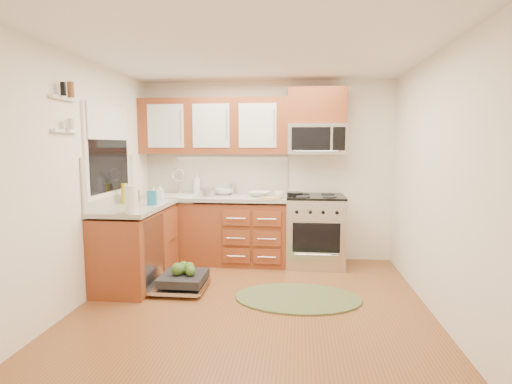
# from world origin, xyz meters

# --- Properties ---
(floor) EXTENTS (3.50, 3.50, 0.00)m
(floor) POSITION_xyz_m (0.00, 0.00, 0.00)
(floor) COLOR brown
(floor) RESTS_ON ground
(ceiling) EXTENTS (3.50, 3.50, 0.00)m
(ceiling) POSITION_xyz_m (0.00, 0.00, 2.50)
(ceiling) COLOR white
(ceiling) RESTS_ON ground
(wall_back) EXTENTS (3.50, 0.04, 2.50)m
(wall_back) POSITION_xyz_m (0.00, 1.75, 1.25)
(wall_back) COLOR white
(wall_back) RESTS_ON ground
(wall_front) EXTENTS (3.50, 0.04, 2.50)m
(wall_front) POSITION_xyz_m (0.00, -1.75, 1.25)
(wall_front) COLOR white
(wall_front) RESTS_ON ground
(wall_left) EXTENTS (0.04, 3.50, 2.50)m
(wall_left) POSITION_xyz_m (-1.75, 0.00, 1.25)
(wall_left) COLOR white
(wall_left) RESTS_ON ground
(wall_right) EXTENTS (0.04, 3.50, 2.50)m
(wall_right) POSITION_xyz_m (1.75, 0.00, 1.25)
(wall_right) COLOR white
(wall_right) RESTS_ON ground
(base_cabinet_back) EXTENTS (2.05, 0.60, 0.85)m
(base_cabinet_back) POSITION_xyz_m (-0.73, 1.45, 0.42)
(base_cabinet_back) COLOR brown
(base_cabinet_back) RESTS_ON ground
(base_cabinet_left) EXTENTS (0.60, 1.25, 0.85)m
(base_cabinet_left) POSITION_xyz_m (-1.45, 0.52, 0.42)
(base_cabinet_left) COLOR brown
(base_cabinet_left) RESTS_ON ground
(countertop_back) EXTENTS (2.07, 0.64, 0.05)m
(countertop_back) POSITION_xyz_m (-0.72, 1.44, 0.90)
(countertop_back) COLOR #ABA89C
(countertop_back) RESTS_ON base_cabinet_back
(countertop_left) EXTENTS (0.64, 1.27, 0.05)m
(countertop_left) POSITION_xyz_m (-1.44, 0.53, 0.90)
(countertop_left) COLOR #ABA89C
(countertop_left) RESTS_ON base_cabinet_left
(backsplash_back) EXTENTS (2.05, 0.02, 0.57)m
(backsplash_back) POSITION_xyz_m (-0.73, 1.74, 1.21)
(backsplash_back) COLOR beige
(backsplash_back) RESTS_ON ground
(backsplash_left) EXTENTS (0.02, 1.25, 0.57)m
(backsplash_left) POSITION_xyz_m (-1.74, 0.52, 1.21)
(backsplash_left) COLOR beige
(backsplash_left) RESTS_ON ground
(upper_cabinets) EXTENTS (2.05, 0.35, 0.75)m
(upper_cabinets) POSITION_xyz_m (-0.73, 1.57, 1.88)
(upper_cabinets) COLOR brown
(upper_cabinets) RESTS_ON ground
(cabinet_over_mw) EXTENTS (0.76, 0.35, 0.47)m
(cabinet_over_mw) POSITION_xyz_m (0.68, 1.57, 2.13)
(cabinet_over_mw) COLOR brown
(cabinet_over_mw) RESTS_ON ground
(range) EXTENTS (0.76, 0.64, 0.95)m
(range) POSITION_xyz_m (0.68, 1.43, 0.47)
(range) COLOR silver
(range) RESTS_ON ground
(microwave) EXTENTS (0.76, 0.38, 0.40)m
(microwave) POSITION_xyz_m (0.68, 1.55, 1.70)
(microwave) COLOR silver
(microwave) RESTS_ON ground
(sink) EXTENTS (0.62, 0.50, 0.26)m
(sink) POSITION_xyz_m (-1.25, 1.42, 0.80)
(sink) COLOR white
(sink) RESTS_ON ground
(dishwasher) EXTENTS (0.70, 0.60, 0.20)m
(dishwasher) POSITION_xyz_m (-0.86, 0.30, 0.10)
(dishwasher) COLOR silver
(dishwasher) RESTS_ON ground
(window) EXTENTS (0.03, 1.05, 1.05)m
(window) POSITION_xyz_m (-1.74, 0.50, 1.55)
(window) COLOR white
(window) RESTS_ON ground
(window_blind) EXTENTS (0.02, 0.96, 0.40)m
(window_blind) POSITION_xyz_m (-1.71, 0.50, 1.88)
(window_blind) COLOR white
(window_blind) RESTS_ON ground
(shelf_upper) EXTENTS (0.04, 0.40, 0.03)m
(shelf_upper) POSITION_xyz_m (-1.72, -0.35, 2.05)
(shelf_upper) COLOR white
(shelf_upper) RESTS_ON ground
(shelf_lower) EXTENTS (0.04, 0.40, 0.03)m
(shelf_lower) POSITION_xyz_m (-1.72, -0.35, 1.75)
(shelf_lower) COLOR white
(shelf_lower) RESTS_ON ground
(rug) EXTENTS (1.44, 1.03, 0.02)m
(rug) POSITION_xyz_m (0.45, 0.18, 0.01)
(rug) COLOR brown
(rug) RESTS_ON ground
(skillet) EXTENTS (0.28, 0.28, 0.04)m
(skillet) POSITION_xyz_m (0.40, 1.43, 0.97)
(skillet) COLOR black
(skillet) RESTS_ON range
(stock_pot) EXTENTS (0.25, 0.25, 0.12)m
(stock_pot) POSITION_xyz_m (-0.77, 1.33, 0.99)
(stock_pot) COLOR silver
(stock_pot) RESTS_ON countertop_back
(cutting_board) EXTENTS (0.27, 0.17, 0.02)m
(cutting_board) POSITION_xyz_m (0.09, 1.22, 0.93)
(cutting_board) COLOR tan
(cutting_board) RESTS_ON countertop_back
(canister) EXTENTS (0.12, 0.12, 0.15)m
(canister) POSITION_xyz_m (-0.48, 1.65, 1.00)
(canister) COLOR silver
(canister) RESTS_ON countertop_back
(paper_towel_roll) EXTENTS (0.16, 0.16, 0.29)m
(paper_towel_roll) POSITION_xyz_m (-1.25, -0.02, 1.07)
(paper_towel_roll) COLOR white
(paper_towel_roll) RESTS_ON countertop_left
(mustard_bottle) EXTENTS (0.08, 0.08, 0.24)m
(mustard_bottle) POSITION_xyz_m (-1.62, 0.63, 1.04)
(mustard_bottle) COLOR gold
(mustard_bottle) RESTS_ON countertop_left
(red_bottle) EXTENTS (0.07, 0.07, 0.22)m
(red_bottle) POSITION_xyz_m (-1.30, 0.00, 1.04)
(red_bottle) COLOR #AD0E13
(red_bottle) RESTS_ON countertop_left
(wooden_box) EXTENTS (0.17, 0.15, 0.14)m
(wooden_box) POSITION_xyz_m (-1.58, 0.80, 0.99)
(wooden_box) COLOR brown
(wooden_box) RESTS_ON countertop_left
(blue_carton) EXTENTS (0.10, 0.06, 0.16)m
(blue_carton) POSITION_xyz_m (-1.25, 0.55, 1.01)
(blue_carton) COLOR teal
(blue_carton) RESTS_ON countertop_left
(bowl_a) EXTENTS (0.31, 0.31, 0.07)m
(bowl_a) POSITION_xyz_m (-0.08, 1.45, 0.96)
(bowl_a) COLOR #999999
(bowl_a) RESTS_ON countertop_back
(bowl_b) EXTENTS (0.34, 0.34, 0.08)m
(bowl_b) POSITION_xyz_m (-0.60, 1.60, 0.97)
(bowl_b) COLOR #999999
(bowl_b) RESTS_ON countertop_back
(cup) EXTENTS (0.16, 0.16, 0.10)m
(cup) POSITION_xyz_m (0.20, 1.27, 0.97)
(cup) COLOR #999999
(cup) RESTS_ON countertop_back
(soap_bottle_a) EXTENTS (0.13, 0.13, 0.31)m
(soap_bottle_a) POSITION_xyz_m (-1.00, 1.67, 1.08)
(soap_bottle_a) COLOR #999999
(soap_bottle_a) RESTS_ON countertop_back
(soap_bottle_b) EXTENTS (0.11, 0.11, 0.19)m
(soap_bottle_b) POSITION_xyz_m (-1.33, 1.05, 1.02)
(soap_bottle_b) COLOR #999999
(soap_bottle_b) RESTS_ON countertop_left
(soap_bottle_c) EXTENTS (0.13, 0.13, 0.15)m
(soap_bottle_c) POSITION_xyz_m (-1.41, 1.04, 1.00)
(soap_bottle_c) COLOR #999999
(soap_bottle_c) RESTS_ON countertop_left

